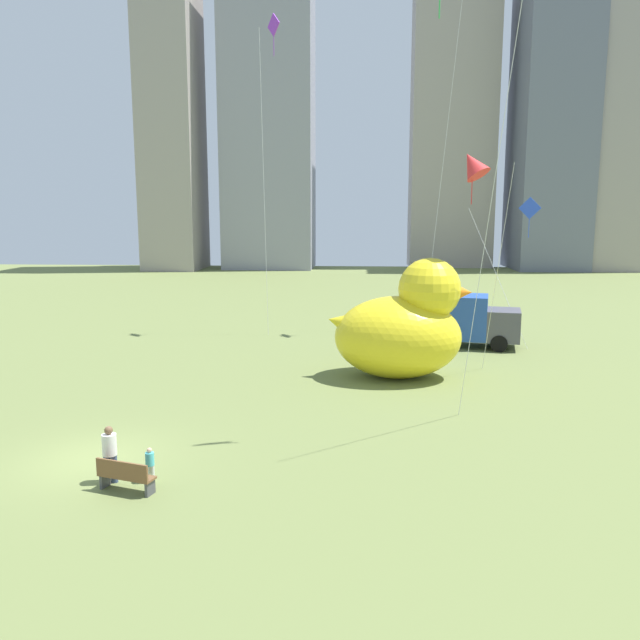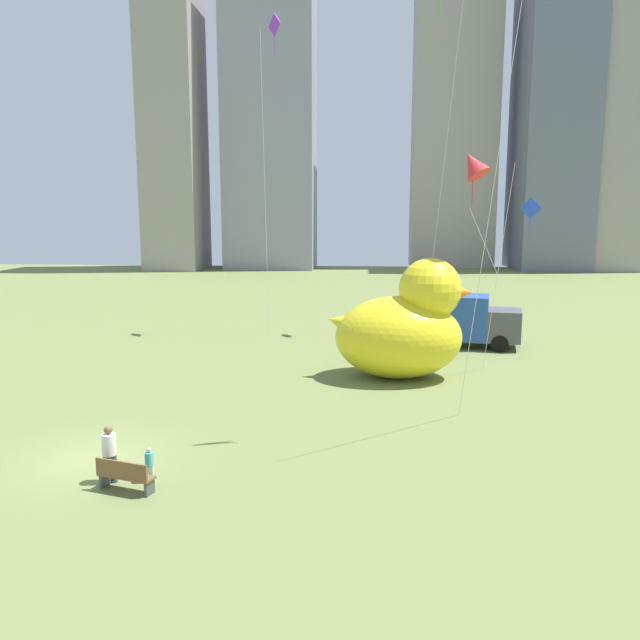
# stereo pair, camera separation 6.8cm
# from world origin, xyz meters

# --- Properties ---
(ground_plane) EXTENTS (140.00, 140.00, 0.00)m
(ground_plane) POSITION_xyz_m (0.00, 0.00, 0.00)
(ground_plane) COLOR olive
(park_bench) EXTENTS (1.66, 0.89, 0.90)m
(park_bench) POSITION_xyz_m (1.85, -2.19, 0.47)
(park_bench) COLOR brown
(park_bench) RESTS_ON ground
(person_adult) EXTENTS (0.39, 0.39, 1.61)m
(person_adult) POSITION_xyz_m (1.22, -1.59, 0.89)
(person_adult) COLOR #38476B
(person_adult) RESTS_ON ground
(person_child) EXTENTS (0.24, 0.24, 0.99)m
(person_child) POSITION_xyz_m (2.30, -1.51, 0.55)
(person_child) COLOR silver
(person_child) RESTS_ON ground
(giant_inflatable_duck) EXTENTS (6.51, 4.18, 5.40)m
(giant_inflatable_duck) POSITION_xyz_m (9.97, 10.39, 2.30)
(giant_inflatable_duck) COLOR yellow
(giant_inflatable_duck) RESTS_ON ground
(box_truck) EXTENTS (6.57, 3.50, 2.85)m
(box_truck) POSITION_xyz_m (13.49, 17.55, 1.45)
(box_truck) COLOR #264CA5
(box_truck) RESTS_ON ground
(city_skyline) EXTENTS (63.16, 14.03, 40.44)m
(city_skyline) POSITION_xyz_m (15.32, 67.69, 18.99)
(city_skyline) COLOR #9E938C
(city_skyline) RESTS_ON ground
(kite_blue) EXTENTS (4.00, 4.01, 8.23)m
(kite_blue) POSITION_xyz_m (17.63, 20.20, 7.30)
(kite_blue) COLOR silver
(kite_blue) RESTS_ON ground
(kite_red) EXTENTS (2.47, 2.62, 10.16)m
(kite_red) POSITION_xyz_m (12.83, 10.78, 9.38)
(kite_red) COLOR silver
(kite_red) RESTS_ON ground
(kite_purple) EXTENTS (1.34, 1.43, 18.60)m
(kite_purple) POSITION_xyz_m (2.82, 20.89, 16.82)
(kite_purple) COLOR silver
(kite_purple) RESTS_ON ground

